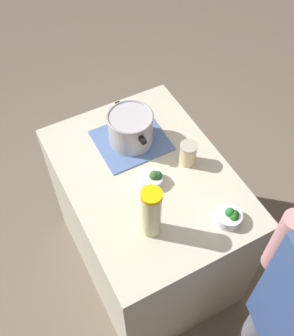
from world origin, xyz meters
The scene contains 9 objects.
ground_plane centered at (0.00, 0.00, 0.00)m, with size 8.00×8.00×0.00m, color #756858.
counter_slab centered at (0.00, 0.00, 0.47)m, with size 1.05×0.77×0.94m, color beige.
dish_cloth centered at (-0.23, 0.03, 0.94)m, with size 0.32×0.35×0.01m, color #5674B0.
cooking_pot centered at (-0.23, 0.03, 1.04)m, with size 0.30×0.23×0.17m.
lemonade_pitcher centered at (0.27, -0.12, 1.08)m, with size 0.09×0.09×0.28m.
mason_jar centered at (0.02, 0.21, 1.00)m, with size 0.08×0.08×0.12m.
broccoli_bowl_front centered at (0.39, 0.20, 0.97)m, with size 0.11×0.11×0.08m.
broccoli_bowl_center centered at (0.05, 0.01, 0.97)m, with size 0.11×0.11×0.08m.
person_cook centered at (0.90, 0.14, 0.92)m, with size 0.50×0.28×1.66m.
Camera 1 is at (1.02, -0.54, 2.51)m, focal length 43.31 mm.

